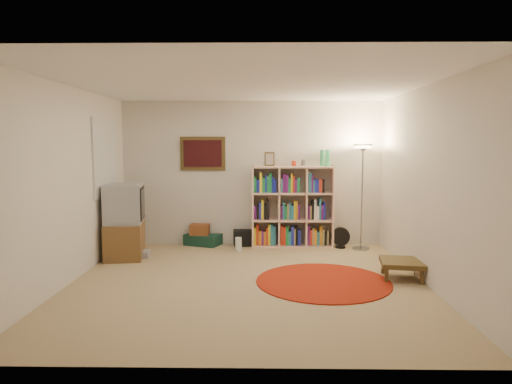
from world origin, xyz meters
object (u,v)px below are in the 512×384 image
tv_stand (125,222)px  suitcase (203,239)px  floor_lamp (363,162)px  floor_fan (341,238)px  side_table (402,263)px  bookshelf (291,208)px

tv_stand → suitcase: 1.49m
floor_lamp → tv_stand: (-3.79, -0.60, -0.91)m
floor_lamp → floor_fan: 1.33m
floor_fan → tv_stand: (-3.47, -0.68, 0.37)m
suitcase → tv_stand: bearing=-119.5°
tv_stand → floor_fan: bearing=1.8°
suitcase → side_table: bearing=-13.5°
floor_fan → tv_stand: 3.55m
suitcase → side_table: side_table is taller
tv_stand → side_table: (3.97, -1.09, -0.35)m
bookshelf → suitcase: bookshelf is taller
bookshelf → floor_fan: bookshelf is taller
bookshelf → tv_stand: (-2.63, -0.84, -0.12)m
bookshelf → floor_fan: size_ratio=4.62×
bookshelf → tv_stand: bookshelf is taller
suitcase → side_table: (2.88, -1.99, 0.11)m
floor_lamp → tv_stand: 3.95m
bookshelf → floor_lamp: 1.42m
floor_lamp → side_table: (0.18, -1.68, -1.26)m
floor_lamp → floor_fan: floor_lamp is taller
tv_stand → side_table: bearing=-24.6°
bookshelf → suitcase: bearing=177.5°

